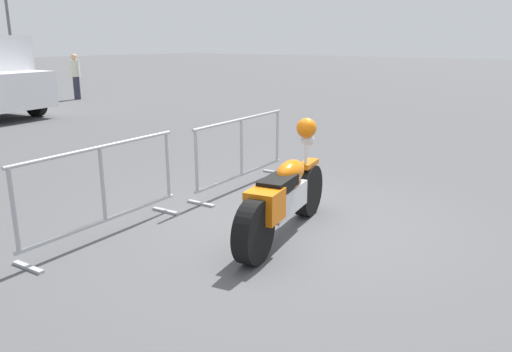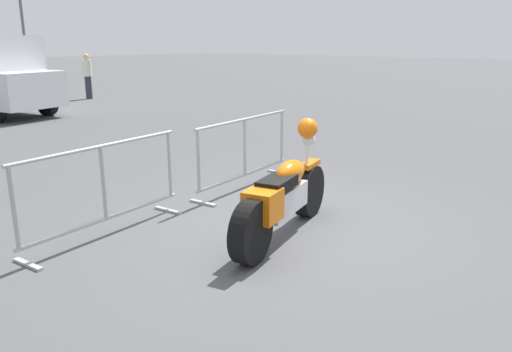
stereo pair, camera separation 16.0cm
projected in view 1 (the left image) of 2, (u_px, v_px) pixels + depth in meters
The scene contains 6 objects.
ground_plane at pixel (290, 227), 6.04m from camera, with size 120.00×120.00×0.00m, color #4C4C4F.
motorcycle at pixel (284, 196), 5.65m from camera, with size 2.24×0.64×1.28m.
crowd_barrier_near at pixel (103, 190), 5.61m from camera, with size 2.23×0.59×1.07m.
crowd_barrier_far at pixel (242, 152), 7.53m from camera, with size 2.23×0.59×1.07m.
pedestrian at pixel (76, 75), 18.76m from camera, with size 0.48×0.48×1.69m.
street_lamp at pixel (6, 1), 20.13m from camera, with size 0.36×0.70×5.68m.
Camera 1 is at (-4.77, -3.08, 2.19)m, focal length 35.00 mm.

